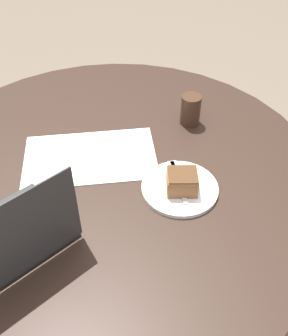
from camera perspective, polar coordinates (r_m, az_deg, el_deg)
name	(u,v)px	position (r m, az deg, el deg)	size (l,w,h in m)	color
ground_plane	(121,300)	(1.79, -3.37, -18.51)	(12.00, 12.00, 0.00)	#6B5B4C
dining_table	(113,195)	(1.25, -4.58, -3.87)	(1.27, 1.27, 0.78)	black
paper_document	(90,157)	(1.21, -7.81, 1.62)	(0.42, 0.29, 0.00)	white
plate	(180,188)	(1.10, 5.21, -2.93)	(0.21, 0.21, 0.01)	white
cake_slice	(182,182)	(1.07, 5.55, -1.98)	(0.10, 0.09, 0.06)	brown
fork	(177,177)	(1.12, 4.79, -1.31)	(0.03, 0.17, 0.00)	silver
coffee_glass	(191,110)	(1.32, 6.78, 8.39)	(0.07, 0.07, 0.10)	#3D2619
laptop	(8,238)	(0.99, -19.08, -9.55)	(0.37, 0.35, 0.24)	#2D2D2D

